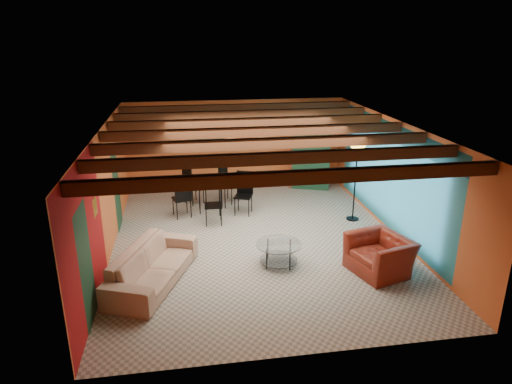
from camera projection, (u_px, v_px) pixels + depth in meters
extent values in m
cube|color=#9B978B|center=(257.00, 242.00, 10.63)|extent=(6.50, 8.00, 0.01)
cube|color=silver|center=(258.00, 126.00, 9.74)|extent=(6.50, 8.00, 0.01)
cube|color=#CC612F|center=(236.00, 145.00, 13.92)|extent=(6.50, 0.02, 2.70)
cube|color=maroon|center=(105.00, 194.00, 9.70)|extent=(0.02, 8.00, 2.70)
cube|color=teal|center=(395.00, 179.00, 10.68)|extent=(0.02, 8.00, 2.70)
imported|color=tan|center=(153.00, 265.00, 8.82)|extent=(1.80, 2.63, 0.71)
imported|color=maroon|center=(380.00, 255.00, 9.20)|extent=(1.30, 1.40, 0.75)
cube|color=maroon|center=(308.00, 157.00, 14.10)|extent=(1.21, 0.88, 1.92)
cube|color=black|center=(206.00, 136.00, 13.64)|extent=(1.05, 0.03, 0.65)
imported|color=#26661E|center=(310.00, 117.00, 13.70)|extent=(0.54, 0.49, 0.52)
imported|color=orange|center=(211.00, 167.00, 12.03)|extent=(0.22, 0.22, 0.20)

